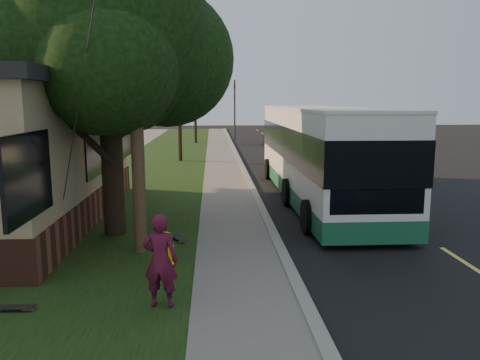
# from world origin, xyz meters

# --- Properties ---
(ground) EXTENTS (120.00, 120.00, 0.00)m
(ground) POSITION_xyz_m (0.00, 0.00, 0.00)
(ground) COLOR black
(ground) RESTS_ON ground
(road) EXTENTS (8.00, 80.00, 0.01)m
(road) POSITION_xyz_m (4.00, 10.00, 0.01)
(road) COLOR black
(road) RESTS_ON ground
(curb) EXTENTS (0.25, 80.00, 0.12)m
(curb) POSITION_xyz_m (0.00, 10.00, 0.06)
(curb) COLOR gray
(curb) RESTS_ON ground
(sidewalk) EXTENTS (2.00, 80.00, 0.08)m
(sidewalk) POSITION_xyz_m (-1.00, 10.00, 0.04)
(sidewalk) COLOR slate
(sidewalk) RESTS_ON ground
(grass_verge) EXTENTS (5.00, 80.00, 0.07)m
(grass_verge) POSITION_xyz_m (-4.50, 10.00, 0.04)
(grass_verge) COLOR black
(grass_verge) RESTS_ON ground
(fire_hydrant) EXTENTS (0.32, 0.32, 0.74)m
(fire_hydrant) POSITION_xyz_m (-2.60, 0.00, 0.43)
(fire_hydrant) COLOR #F6B50C
(fire_hydrant) RESTS_ON grass_verge
(utility_pole) EXTENTS (2.86, 3.21, 9.07)m
(utility_pole) POSITION_xyz_m (-3.31, 0.99, 4.63)
(utility_pole) COLOR #473321
(utility_pole) RESTS_ON ground
(leafy_tree) EXTENTS (6.30, 6.00, 7.80)m
(leafy_tree) POSITION_xyz_m (-4.17, 2.65, 5.17)
(leafy_tree) COLOR black
(leafy_tree) RESTS_ON grass_verge
(bare_tree_near) EXTENTS (1.38, 1.21, 4.31)m
(bare_tree_near) POSITION_xyz_m (-3.50, 18.00, 2.15)
(bare_tree_near) COLOR black
(bare_tree_near) RESTS_ON grass_verge
(bare_tree_far) EXTENTS (1.38, 1.21, 4.03)m
(bare_tree_far) POSITION_xyz_m (-3.00, 30.00, 2.00)
(bare_tree_far) COLOR black
(bare_tree_far) RESTS_ON grass_verge
(traffic_signal) EXTENTS (0.18, 0.22, 5.50)m
(traffic_signal) POSITION_xyz_m (0.50, 34.00, 3.16)
(traffic_signal) COLOR #2D2D30
(traffic_signal) RESTS_ON ground
(transit_bus) EXTENTS (2.85, 12.36, 3.34)m
(transit_bus) POSITION_xyz_m (2.26, 6.94, 1.78)
(transit_bus) COLOR silver
(transit_bus) RESTS_ON ground
(skateboarder) EXTENTS (0.66, 0.49, 1.64)m
(skateboarder) POSITION_xyz_m (-2.50, -2.06, 0.89)
(skateboarder) COLOR #521027
(skateboarder) RESTS_ON grass_verge
(skateboard_main) EXTENTS (0.52, 0.74, 0.07)m
(skateboard_main) POSITION_xyz_m (-2.50, 1.84, 0.12)
(skateboard_main) COLOR black
(skateboard_main) RESTS_ON grass_verge
(skateboard_spare) EXTENTS (0.78, 0.21, 0.07)m
(skateboard_spare) POSITION_xyz_m (-5.02, -2.09, 0.12)
(skateboard_spare) COLOR black
(skateboard_spare) RESTS_ON grass_verge
(distant_car) EXTENTS (2.32, 4.84, 1.60)m
(distant_car) POSITION_xyz_m (3.59, 29.12, 0.80)
(distant_car) COLOR black
(distant_car) RESTS_ON ground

